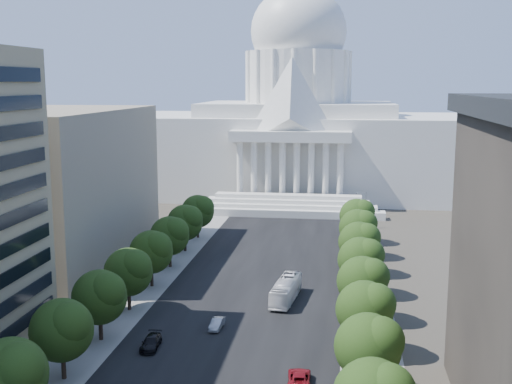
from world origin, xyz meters
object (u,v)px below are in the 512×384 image
at_px(car_dark_b, 151,343).
at_px(city_bus, 286,290).
at_px(car_red, 299,378).
at_px(car_silver, 217,324).

xyz_separation_m(car_dark_b, city_bus, (16.23, 21.53, 0.98)).
bearing_deg(city_bus, car_dark_b, -120.40).
bearing_deg(car_red, car_silver, -53.60).
bearing_deg(car_red, city_bus, -84.71).
xyz_separation_m(car_red, city_bus, (-4.25, 29.43, 0.96)).
distance_m(car_silver, car_red, 20.60).
height_order(car_red, car_dark_b, car_red).
height_order(car_dark_b, city_bus, city_bus).
relative_size(car_silver, car_red, 0.75).
xyz_separation_m(car_silver, city_bus, (8.81, 13.49, 1.04)).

